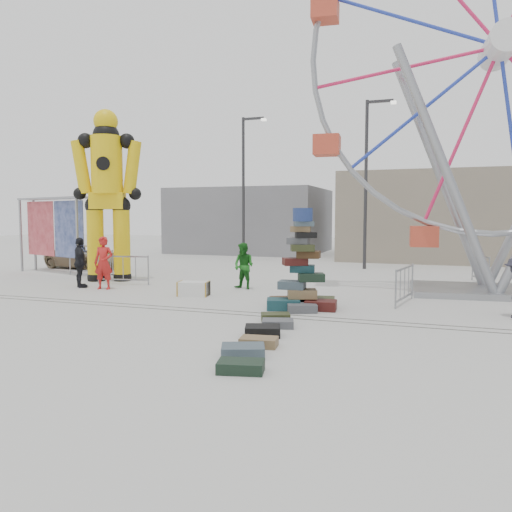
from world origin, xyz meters
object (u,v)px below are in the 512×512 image
(crash_test_dummy, at_px, (107,189))
(barricade_dummy_b, at_px, (104,266))
(banner_scaffold, at_px, (54,217))
(steamer_trunk, at_px, (194,289))
(barricade_dummy_a, at_px, (91,262))
(lamp_post_right, at_px, (368,175))
(pedestrian_black, at_px, (80,263))
(barricade_dummy_c, at_px, (123,270))
(ferris_wheel, at_px, (499,79))
(pedestrian_green, at_px, (244,266))
(barricade_wheel_back, at_px, (480,269))
(lamp_post_left, at_px, (245,181))
(barricade_wheel_front, at_px, (405,285))
(suitcase_tower, at_px, (302,281))
(pedestrian_red, at_px, (104,263))
(parked_suv, at_px, (85,257))

(crash_test_dummy, relative_size, barricade_dummy_b, 3.44)
(banner_scaffold, height_order, steamer_trunk, banner_scaffold)
(barricade_dummy_a, relative_size, barricade_dummy_b, 1.00)
(lamp_post_right, height_order, pedestrian_black, lamp_post_right)
(barricade_dummy_c, bearing_deg, crash_test_dummy, 138.92)
(ferris_wheel, distance_m, pedestrian_green, 10.25)
(barricade_dummy_b, height_order, pedestrian_green, pedestrian_green)
(barricade_wheel_back, bearing_deg, pedestrian_green, -73.48)
(lamp_post_right, distance_m, lamp_post_left, 7.28)
(barricade_dummy_a, xyz_separation_m, barricade_wheel_front, (13.16, -2.81, 0.00))
(suitcase_tower, distance_m, barricade_dummy_c, 7.91)
(lamp_post_left, height_order, steamer_trunk, lamp_post_left)
(pedestrian_red, bearing_deg, ferris_wheel, 2.32)
(steamer_trunk, xyz_separation_m, parked_suv, (-8.70, 5.74, 0.33))
(crash_test_dummy, bearing_deg, ferris_wheel, -17.67)
(crash_test_dummy, xyz_separation_m, parked_suv, (-3.91, 3.52, -3.07))
(barricade_wheel_front, bearing_deg, steamer_trunk, 107.36)
(suitcase_tower, xyz_separation_m, barricade_dummy_c, (-7.50, 2.50, -0.23))
(lamp_post_left, distance_m, barricade_dummy_c, 11.23)
(ferris_wheel, relative_size, steamer_trunk, 14.40)
(crash_test_dummy, distance_m, barricade_dummy_a, 3.84)
(crash_test_dummy, bearing_deg, lamp_post_right, 17.57)
(suitcase_tower, distance_m, crash_test_dummy, 9.61)
(steamer_trunk, xyz_separation_m, barricade_dummy_a, (-6.67, 3.56, 0.32))
(barricade_dummy_a, distance_m, barricade_wheel_front, 13.46)
(banner_scaffold, height_order, pedestrian_green, banner_scaffold)
(banner_scaffold, relative_size, barricade_dummy_a, 2.33)
(barricade_dummy_c, height_order, pedestrian_black, pedestrian_black)
(barricade_wheel_back, height_order, parked_suv, parked_suv)
(banner_scaffold, bearing_deg, crash_test_dummy, -0.42)
(barricade_dummy_b, distance_m, parked_suv, 4.61)
(pedestrian_green, xyz_separation_m, parked_suv, (-9.71, 3.83, -0.26))
(banner_scaffold, distance_m, barricade_wheel_back, 17.79)
(lamp_post_right, xyz_separation_m, lamp_post_left, (-7.00, 2.00, 0.00))
(ferris_wheel, bearing_deg, barricade_dummy_c, -175.74)
(crash_test_dummy, height_order, barricade_dummy_b, crash_test_dummy)
(banner_scaffold, relative_size, pedestrian_green, 2.86)
(parked_suv, bearing_deg, banner_scaffold, -165.11)
(pedestrian_black, bearing_deg, barricade_dummy_b, -32.35)
(ferris_wheel, relative_size, barricade_dummy_a, 7.01)
(lamp_post_right, distance_m, barricade_wheel_front, 10.29)
(lamp_post_right, relative_size, barricade_wheel_back, 4.00)
(barricade_dummy_a, relative_size, pedestrian_black, 1.11)
(pedestrian_green, bearing_deg, suitcase_tower, -28.83)
(barricade_dummy_b, bearing_deg, ferris_wheel, -14.03)
(barricade_wheel_back, distance_m, parked_suv, 17.71)
(lamp_post_right, height_order, crash_test_dummy, lamp_post_right)
(crash_test_dummy, bearing_deg, lamp_post_left, 54.95)
(suitcase_tower, height_order, ferris_wheel, ferris_wheel)
(pedestrian_black, bearing_deg, lamp_post_right, -91.61)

